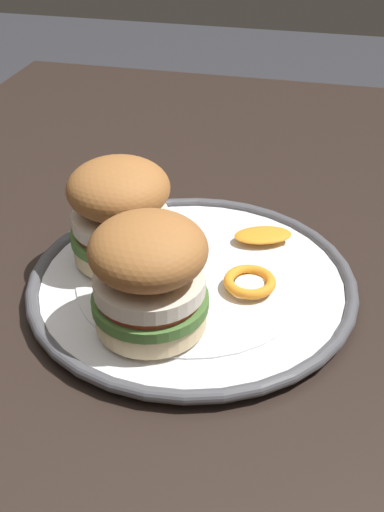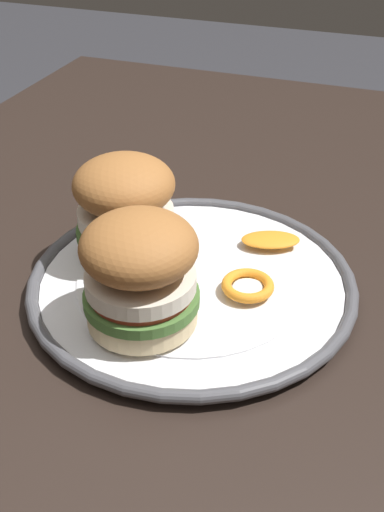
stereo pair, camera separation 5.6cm
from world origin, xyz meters
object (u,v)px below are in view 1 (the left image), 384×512
(dinner_plate, at_px, (192,283))
(dining_table, at_px, (232,422))
(sandwich_half_left, at_px, (149,274))
(sandwich_half_right, at_px, (120,210))

(dinner_plate, bearing_deg, dining_table, -141.30)
(dining_table, xyz_separation_m, sandwich_half_left, (-0.01, 0.07, 0.16))
(sandwich_half_left, height_order, sandwich_half_right, same)
(dining_table, distance_m, dinner_plate, 0.14)
(dining_table, distance_m, sandwich_half_left, 0.18)
(dinner_plate, relative_size, sandwich_half_right, 2.40)
(sandwich_half_left, distance_m, sandwich_half_right, 0.11)
(sandwich_half_left, bearing_deg, sandwich_half_right, 31.50)
(sandwich_half_left, xyz_separation_m, sandwich_half_right, (0.09, 0.06, 0.00))
(sandwich_half_right, bearing_deg, dinner_plate, -103.42)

